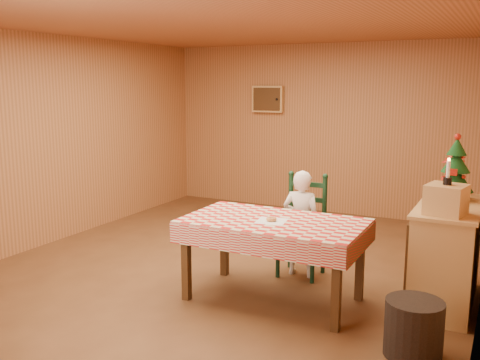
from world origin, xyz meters
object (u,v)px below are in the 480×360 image
christmas_tree (455,170)px  shelf_unit (446,254)px  storage_bin (414,328)px  dining_table (274,229)px  seated_child (301,223)px  ladder_chair (303,228)px  crate (446,200)px

christmas_tree → shelf_unit: bearing=-92.0°
christmas_tree → storage_bin: 1.72m
dining_table → storage_bin: 1.51m
seated_child → storage_bin: 1.85m
christmas_tree → storage_bin: (-0.09, -1.40, -1.00)m
ladder_chair → seated_child: 0.08m
dining_table → crate: (1.44, 0.26, 0.37)m
dining_table → storage_bin: bearing=-19.9°
dining_table → christmas_tree: bearing=32.4°
ladder_chair → shelf_unit: ladder_chair is taller
seated_child → dining_table: bearing=90.0°
seated_child → shelf_unit: (1.43, -0.07, -0.10)m
christmas_tree → storage_bin: bearing=-93.7°
crate → seated_child: bearing=162.1°
shelf_unit → seated_child: bearing=177.3°
dining_table → storage_bin: dining_table is taller
dining_table → christmas_tree: size_ratio=2.67×
christmas_tree → storage_bin: christmas_tree is taller
crate → christmas_tree: size_ratio=0.48×
ladder_chair → seated_child: seated_child is taller
shelf_unit → christmas_tree: 0.79m
ladder_chair → storage_bin: size_ratio=2.51×
storage_bin → seated_child: bearing=137.9°
ladder_chair → crate: size_ratio=3.60×
seated_child → shelf_unit: seated_child is taller
christmas_tree → storage_bin: size_ratio=1.44×
shelf_unit → storage_bin: (-0.08, -1.15, -0.25)m
storage_bin → ladder_chair: bearing=136.6°
crate → shelf_unit: bearing=91.2°
crate → storage_bin: size_ratio=0.70×
dining_table → shelf_unit: shelf_unit is taller
shelf_unit → storage_bin: shelf_unit is taller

